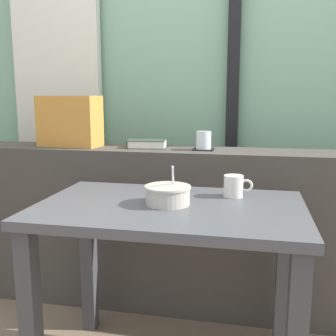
{
  "coord_description": "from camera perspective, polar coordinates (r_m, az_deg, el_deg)",
  "views": [
    {
      "loc": [
        0.33,
        -1.39,
        1.09
      ],
      "look_at": [
        -0.04,
        0.38,
        0.76
      ],
      "focal_mm": 43.06,
      "sensor_mm": 36.0,
      "label": 1
    }
  ],
  "objects": [
    {
      "name": "outdoor_backdrop",
      "position": [
        2.53,
        4.3,
        17.26
      ],
      "size": [
        4.8,
        0.08,
        2.8
      ],
      "primitive_type": "cube",
      "color": "#84B293",
      "rests_on": "ground"
    },
    {
      "name": "curtain_left_panel",
      "position": [
        2.68,
        -15.4,
        13.32
      ],
      "size": [
        0.56,
        0.06,
        2.5
      ],
      "primitive_type": "cube",
      "color": "silver",
      "rests_on": "ground"
    },
    {
      "name": "window_divider_post",
      "position": [
        2.43,
        9.28,
        15.08
      ],
      "size": [
        0.07,
        0.05,
        2.6
      ],
      "primitive_type": "cube",
      "color": "black",
      "rests_on": "ground"
    },
    {
      "name": "dark_console_ledge",
      "position": [
        2.08,
        1.95,
        -8.68
      ],
      "size": [
        2.8,
        0.28,
        0.83
      ],
      "primitive_type": "cube",
      "color": "#423D38",
      "rests_on": "ground"
    },
    {
      "name": "breakfast_table",
      "position": [
        1.51,
        0.28,
        -9.83
      ],
      "size": [
        0.97,
        0.61,
        0.7
      ],
      "color": "#414145",
      "rests_on": "ground"
    },
    {
      "name": "coaster_square",
      "position": [
        1.97,
        5.04,
        2.65
      ],
      "size": [
        0.1,
        0.1,
        0.0
      ],
      "primitive_type": "cube",
      "color": "black",
      "rests_on": "dark_console_ledge"
    },
    {
      "name": "juice_glass",
      "position": [
        1.97,
        5.06,
        3.86
      ],
      "size": [
        0.07,
        0.07,
        0.09
      ],
      "color": "white",
      "rests_on": "coaster_square"
    },
    {
      "name": "closed_book",
      "position": [
        2.06,
        -2.96,
        3.51
      ],
      "size": [
        0.21,
        0.18,
        0.04
      ],
      "color": "#334233",
      "rests_on": "dark_console_ledge"
    },
    {
      "name": "throw_pillow",
      "position": [
        2.16,
        -13.75,
        6.45
      ],
      "size": [
        0.33,
        0.18,
        0.26
      ],
      "primitive_type": "cube",
      "rotation": [
        0.0,
        0.0,
        -0.12
      ],
      "color": "#D18938",
      "rests_on": "dark_console_ledge"
    },
    {
      "name": "soup_bowl",
      "position": [
        1.47,
        0.0,
        -3.81
      ],
      "size": [
        0.17,
        0.17,
        0.15
      ],
      "color": "#BCB7A8",
      "rests_on": "breakfast_table"
    },
    {
      "name": "fork_utensil",
      "position": [
        1.66,
        -0.99,
        -3.34
      ],
      "size": [
        0.08,
        0.16,
        0.01
      ],
      "primitive_type": "cube",
      "rotation": [
        0.0,
        0.0,
        -0.41
      ],
      "color": "silver",
      "rests_on": "breakfast_table"
    },
    {
      "name": "ceramic_mug",
      "position": [
        1.6,
        9.33,
        -2.53
      ],
      "size": [
        0.11,
        0.08,
        0.08
      ],
      "color": "silver",
      "rests_on": "breakfast_table"
    }
  ]
}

